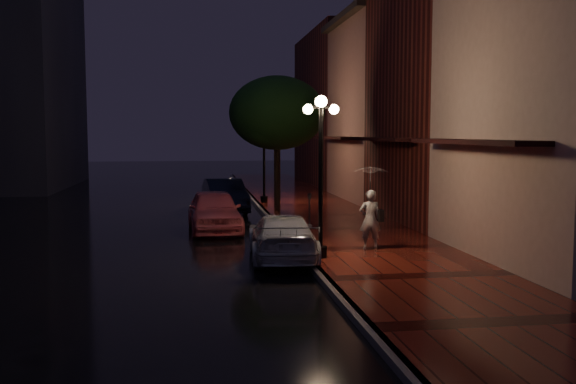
{
  "coord_description": "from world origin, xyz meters",
  "views": [
    {
      "loc": [
        -2.96,
        -21.66,
        3.47
      ],
      "look_at": [
        0.3,
        0.67,
        1.4
      ],
      "focal_mm": 40.0,
      "sensor_mm": 36.0,
      "label": 1
    }
  ],
  "objects_px": {
    "navy_car": "(225,196)",
    "woman_with_umbrella": "(370,194)",
    "streetlamp_far": "(264,151)",
    "streetlamp_near": "(321,166)",
    "pink_car": "(214,211)",
    "silver_car": "(282,237)",
    "parking_meter": "(309,207)",
    "street_tree": "(277,115)"
  },
  "relations": [
    {
      "from": "pink_car",
      "to": "parking_meter",
      "type": "relative_size",
      "value": 3.54
    },
    {
      "from": "woman_with_umbrella",
      "to": "navy_car",
      "type": "bearing_deg",
      "value": -66.07
    },
    {
      "from": "pink_car",
      "to": "street_tree",
      "type": "bearing_deg",
      "value": 57.11
    },
    {
      "from": "pink_car",
      "to": "streetlamp_near",
      "type": "bearing_deg",
      "value": -69.05
    },
    {
      "from": "streetlamp_near",
      "to": "silver_car",
      "type": "distance_m",
      "value": 2.26
    },
    {
      "from": "streetlamp_far",
      "to": "street_tree",
      "type": "distance_m",
      "value": 3.44
    },
    {
      "from": "streetlamp_far",
      "to": "street_tree",
      "type": "bearing_deg",
      "value": -85.09
    },
    {
      "from": "streetlamp_near",
      "to": "parking_meter",
      "type": "bearing_deg",
      "value": 82.97
    },
    {
      "from": "navy_car",
      "to": "woman_with_umbrella",
      "type": "bearing_deg",
      "value": -76.67
    },
    {
      "from": "navy_car",
      "to": "street_tree",
      "type": "bearing_deg",
      "value": -19.83
    },
    {
      "from": "woman_with_umbrella",
      "to": "streetlamp_near",
      "type": "bearing_deg",
      "value": 36.51
    },
    {
      "from": "street_tree",
      "to": "silver_car",
      "type": "relative_size",
      "value": 1.33
    },
    {
      "from": "street_tree",
      "to": "pink_car",
      "type": "bearing_deg",
      "value": -119.98
    },
    {
      "from": "streetlamp_near",
      "to": "woman_with_umbrella",
      "type": "xyz_separation_m",
      "value": [
        1.65,
        1.02,
        -0.86
      ]
    },
    {
      "from": "pink_car",
      "to": "silver_car",
      "type": "relative_size",
      "value": 1.0
    },
    {
      "from": "street_tree",
      "to": "silver_car",
      "type": "bearing_deg",
      "value": -96.62
    },
    {
      "from": "woman_with_umbrella",
      "to": "parking_meter",
      "type": "height_order",
      "value": "woman_with_umbrella"
    },
    {
      "from": "streetlamp_near",
      "to": "street_tree",
      "type": "bearing_deg",
      "value": 88.65
    },
    {
      "from": "streetlamp_near",
      "to": "street_tree",
      "type": "relative_size",
      "value": 0.74
    },
    {
      "from": "street_tree",
      "to": "woman_with_umbrella",
      "type": "relative_size",
      "value": 2.41
    },
    {
      "from": "street_tree",
      "to": "woman_with_umbrella",
      "type": "bearing_deg",
      "value": -82.03
    },
    {
      "from": "pink_car",
      "to": "silver_car",
      "type": "bearing_deg",
      "value": -75.5
    },
    {
      "from": "street_tree",
      "to": "streetlamp_near",
      "type": "bearing_deg",
      "value": -91.35
    },
    {
      "from": "streetlamp_near",
      "to": "silver_car",
      "type": "xyz_separation_m",
      "value": [
        -0.95,
        0.58,
        -1.97
      ]
    },
    {
      "from": "streetlamp_far",
      "to": "woman_with_umbrella",
      "type": "xyz_separation_m",
      "value": [
        1.65,
        -12.98,
        -0.86
      ]
    },
    {
      "from": "silver_car",
      "to": "navy_car",
      "type": "bearing_deg",
      "value": -81.13
    },
    {
      "from": "streetlamp_near",
      "to": "silver_car",
      "type": "height_order",
      "value": "streetlamp_near"
    },
    {
      "from": "navy_car",
      "to": "parking_meter",
      "type": "relative_size",
      "value": 3.61
    },
    {
      "from": "pink_car",
      "to": "woman_with_umbrella",
      "type": "height_order",
      "value": "woman_with_umbrella"
    },
    {
      "from": "streetlamp_far",
      "to": "street_tree",
      "type": "xyz_separation_m",
      "value": [
        0.26,
        -3.01,
        1.64
      ]
    },
    {
      "from": "streetlamp_near",
      "to": "navy_car",
      "type": "xyz_separation_m",
      "value": [
        -2.01,
        11.56,
        -1.87
      ]
    },
    {
      "from": "street_tree",
      "to": "woman_with_umbrella",
      "type": "height_order",
      "value": "street_tree"
    },
    {
      "from": "streetlamp_near",
      "to": "navy_car",
      "type": "relative_size",
      "value": 0.97
    },
    {
      "from": "silver_car",
      "to": "streetlamp_near",
      "type": "bearing_deg",
      "value": 151.87
    },
    {
      "from": "street_tree",
      "to": "parking_meter",
      "type": "xyz_separation_m",
      "value": [
        0.39,
        -5.72,
        -3.35
      ]
    },
    {
      "from": "streetlamp_far",
      "to": "streetlamp_near",
      "type": "bearing_deg",
      "value": -90.0
    },
    {
      "from": "streetlamp_far",
      "to": "pink_car",
      "type": "distance_m",
      "value": 8.66
    },
    {
      "from": "navy_car",
      "to": "woman_with_umbrella",
      "type": "distance_m",
      "value": 11.2
    },
    {
      "from": "streetlamp_near",
      "to": "woman_with_umbrella",
      "type": "distance_m",
      "value": 2.13
    },
    {
      "from": "streetlamp_near",
      "to": "pink_car",
      "type": "xyz_separation_m",
      "value": [
        -2.64,
        5.97,
        -1.86
      ]
    },
    {
      "from": "woman_with_umbrella",
      "to": "parking_meter",
      "type": "distance_m",
      "value": 4.44
    },
    {
      "from": "navy_car",
      "to": "parking_meter",
      "type": "xyz_separation_m",
      "value": [
        2.66,
        -6.29,
        0.16
      ]
    }
  ]
}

